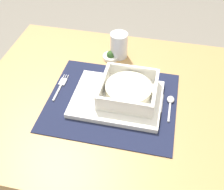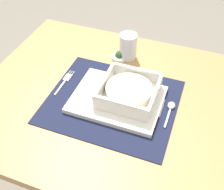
# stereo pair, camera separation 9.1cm
# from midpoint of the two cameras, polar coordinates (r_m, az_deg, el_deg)

# --- Properties ---
(dining_table) EXTENTS (0.91, 0.75, 0.73)m
(dining_table) POSITION_cam_midpoint_polar(r_m,az_deg,el_deg) (1.02, 2.44, -4.70)
(dining_table) COLOR #B2844C
(dining_table) RESTS_ON ground
(placemat) EXTENTS (0.42, 0.36, 0.00)m
(placemat) POSITION_cam_midpoint_polar(r_m,az_deg,el_deg) (0.93, 2.80, -1.40)
(placemat) COLOR #191E38
(placemat) RESTS_ON dining_table
(serving_plate) EXTENTS (0.29, 0.22, 0.02)m
(serving_plate) POSITION_cam_midpoint_polar(r_m,az_deg,el_deg) (0.92, 3.86, -1.02)
(serving_plate) COLOR white
(serving_plate) RESTS_ON placemat
(porridge_bowl) EXTENTS (0.18, 0.18, 0.05)m
(porridge_bowl) POSITION_cam_midpoint_polar(r_m,az_deg,el_deg) (0.91, 6.30, 0.56)
(porridge_bowl) COLOR white
(porridge_bowl) RESTS_ON serving_plate
(fork) EXTENTS (0.02, 0.13, 0.00)m
(fork) POSITION_cam_midpoint_polar(r_m,az_deg,el_deg) (1.00, -6.79, 2.80)
(fork) COLOR silver
(fork) RESTS_ON placemat
(spoon) EXTENTS (0.02, 0.11, 0.01)m
(spoon) POSITION_cam_midpoint_polar(r_m,az_deg,el_deg) (0.93, 14.46, -2.68)
(spoon) COLOR silver
(spoon) RESTS_ON placemat
(butter_knife) EXTENTS (0.01, 0.14, 0.01)m
(butter_knife) POSITION_cam_midpoint_polar(r_m,az_deg,el_deg) (0.89, 12.01, -4.43)
(butter_knife) COLOR black
(butter_knife) RESTS_ON placemat
(drinking_glass) EXTENTS (0.07, 0.07, 0.10)m
(drinking_glass) POSITION_cam_midpoint_polar(r_m,az_deg,el_deg) (1.09, 5.65, 9.39)
(drinking_glass) COLOR white
(drinking_glass) RESTS_ON dining_table
(condiment_saucer) EXTENTS (0.06, 0.06, 0.03)m
(condiment_saucer) POSITION_cam_midpoint_polar(r_m,az_deg,el_deg) (1.10, 3.89, 7.70)
(condiment_saucer) COLOR white
(condiment_saucer) RESTS_ON dining_table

